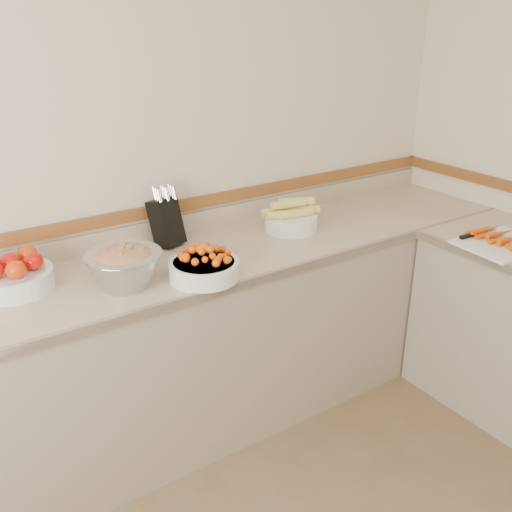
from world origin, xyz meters
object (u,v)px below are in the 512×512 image
tomato_bowl (14,275)px  rhubarb_bowl (124,266)px  cherry_tomato_bowl (204,266)px  cutting_board (502,241)px  corn_bowl (291,218)px  knife_block (166,221)px

tomato_bowl → rhubarb_bowl: bearing=-29.9°
cherry_tomato_bowl → rhubarb_bowl: bearing=160.5°
tomato_bowl → cutting_board: 2.22m
rhubarb_bowl → cutting_board: rhubarb_bowl is taller
corn_bowl → rhubarb_bowl: rhubarb_bowl is taller
cutting_board → rhubarb_bowl: bearing=160.9°
cherry_tomato_bowl → rhubarb_bowl: 0.33m
cherry_tomato_bowl → corn_bowl: size_ratio=0.99×
cutting_board → corn_bowl: bearing=134.6°
rhubarb_bowl → cherry_tomato_bowl: bearing=-19.5°
knife_block → cutting_board: bearing=-34.0°
knife_block → cherry_tomato_bowl: (-0.04, -0.43, -0.07)m
rhubarb_bowl → cutting_board: 1.78m
knife_block → corn_bowl: 0.64m
cherry_tomato_bowl → cutting_board: size_ratio=0.69×
cherry_tomato_bowl → cutting_board: bearing=-19.1°
cherry_tomato_bowl → knife_block: bearing=85.1°
knife_block → tomato_bowl: (-0.72, -0.10, -0.06)m
tomato_bowl → cutting_board: size_ratio=0.71×
cutting_board → knife_block: bearing=146.0°
knife_block → cutting_board: 1.62m
cherry_tomato_bowl → rhubarb_bowl: (-0.30, 0.11, 0.04)m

